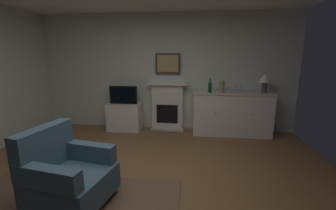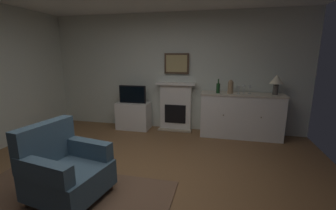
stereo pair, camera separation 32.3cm
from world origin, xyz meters
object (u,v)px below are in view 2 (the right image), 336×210
sideboard_cabinet (241,115)px  armchair (65,169)px  table_lamp (277,81)px  wine_glass_left (239,88)px  fireplace_unit (176,106)px  tv_cabinet (134,116)px  wine_glass_center (244,87)px  wine_glass_right (250,88)px  framed_picture (177,64)px  vase_decorative (231,87)px  tv_set (132,94)px  wine_bottle (218,88)px

sideboard_cabinet → armchair: (-2.22, -2.65, -0.08)m
table_lamp → wine_glass_left: 0.72m
fireplace_unit → tv_cabinet: 1.02m
wine_glass_center → wine_glass_right: size_ratio=1.00×
framed_picture → sideboard_cabinet: 1.77m
table_lamp → vase_decorative: table_lamp is taller
fireplace_unit → tv_set: size_ratio=1.77×
table_lamp → wine_glass_right: bearing=179.8°
vase_decorative → armchair: (-1.97, -2.60, -0.69)m
wine_bottle → tv_cabinet: 2.04m
wine_bottle → vase_decorative: wine_bottle is taller
framed_picture → wine_glass_left: size_ratio=3.33×
wine_glass_right → armchair: 3.61m
wine_bottle → vase_decorative: (0.24, -0.00, 0.03)m
wine_glass_right → wine_glass_left: bearing=-165.0°
vase_decorative → wine_bottle: bearing=179.1°
wine_bottle → wine_glass_left: size_ratio=1.76×
framed_picture → wine_glass_center: (1.44, -0.19, -0.46)m
framed_picture → wine_glass_right: framed_picture is taller
table_lamp → wine_bottle: size_ratio=1.38×
framed_picture → table_lamp: bearing=-6.2°
wine_glass_left → armchair: size_ratio=0.18×
table_lamp → vase_decorative: bearing=-176.7°
tv_set → wine_glass_right: bearing=0.2°
armchair → table_lamp: bearing=43.1°
vase_decorative → fireplace_unit: bearing=169.0°
wine_glass_left → tv_cabinet: size_ratio=0.22×
framed_picture → wine_glass_left: bearing=-11.8°
framed_picture → armchair: size_ratio=0.59×
table_lamp → wine_bottle: table_lamp is taller
wine_glass_right → vase_decorative: (-0.38, -0.05, 0.02)m
vase_decorative → wine_glass_right: bearing=7.7°
sideboard_cabinet → tv_cabinet: size_ratio=2.21×
table_lamp → wine_glass_right: size_ratio=2.42×
tv_set → armchair: tv_set is taller
tv_cabinet → tv_set: tv_set is taller
sideboard_cabinet → fireplace_unit: bearing=172.9°
table_lamp → wine_glass_center: table_lamp is taller
table_lamp → armchair: 3.97m
sideboard_cabinet → tv_set: 2.42m
framed_picture → wine_glass_center: framed_picture is taller
wine_glass_center → armchair: bearing=-129.9°
framed_picture → vase_decorative: (1.17, -0.27, -0.44)m
framed_picture → armchair: bearing=-105.6°
table_lamp → armchair: table_lamp is taller
tv_set → armchair: bearing=-86.3°
fireplace_unit → tv_set: (-0.97, -0.19, 0.27)m
wine_bottle → wine_glass_right: (0.63, 0.05, 0.01)m
wine_glass_center → tv_cabinet: (-2.42, -0.02, -0.74)m
wine_glass_right → tv_cabinet: bearing=179.7°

